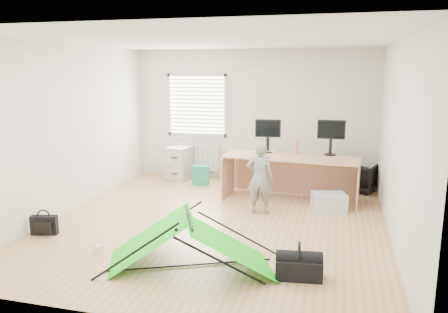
% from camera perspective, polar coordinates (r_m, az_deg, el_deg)
% --- Properties ---
extents(ground, '(5.50, 5.50, 0.00)m').
position_cam_1_polar(ground, '(6.76, -0.87, -8.57)').
color(ground, tan).
rests_on(ground, ground).
extents(back_wall, '(5.00, 0.02, 2.70)m').
position_cam_1_polar(back_wall, '(9.09, 3.79, 5.32)').
color(back_wall, silver).
rests_on(back_wall, ground).
extents(window, '(1.20, 0.06, 1.20)m').
position_cam_1_polar(window, '(9.33, -3.55, 6.71)').
color(window, silver).
rests_on(window, back_wall).
extents(radiator, '(1.00, 0.12, 0.60)m').
position_cam_1_polar(radiator, '(9.45, -3.54, 0.03)').
color(radiator, silver).
rests_on(radiator, back_wall).
extents(desk, '(2.38, 0.91, 0.79)m').
position_cam_1_polar(desk, '(7.83, 8.69, -2.87)').
color(desk, tan).
rests_on(desk, ground).
extents(filing_cabinet, '(0.54, 0.66, 0.70)m').
position_cam_1_polar(filing_cabinet, '(9.31, -5.78, -0.80)').
color(filing_cabinet, '#ADAFB3').
rests_on(filing_cabinet, ground).
extents(monitor_left, '(0.47, 0.14, 0.45)m').
position_cam_1_polar(monitor_left, '(8.07, 5.76, 2.13)').
color(monitor_left, black).
rests_on(monitor_left, desk).
extents(monitor_right, '(0.49, 0.11, 0.46)m').
position_cam_1_polar(monitor_right, '(7.98, 13.76, 1.81)').
color(monitor_right, black).
rests_on(monitor_right, desk).
extents(keyboard, '(0.50, 0.35, 0.02)m').
position_cam_1_polar(keyboard, '(8.09, 5.13, 0.65)').
color(keyboard, beige).
rests_on(keyboard, desk).
extents(thermos, '(0.09, 0.09, 0.25)m').
position_cam_1_polar(thermos, '(8.04, 9.41, 1.30)').
color(thermos, '#C2716C').
rests_on(thermos, desk).
extents(office_chair, '(0.74, 0.75, 0.54)m').
position_cam_1_polar(office_chair, '(8.75, 17.25, -2.60)').
color(office_chair, black).
rests_on(office_chair, ground).
extents(person, '(0.44, 0.30, 1.18)m').
position_cam_1_polar(person, '(7.03, 4.72, -2.79)').
color(person, gray).
rests_on(person, ground).
extents(kite, '(2.16, 1.60, 0.61)m').
position_cam_1_polar(kite, '(5.25, -4.54, -11.08)').
color(kite, '#1CE115').
rests_on(kite, ground).
extents(storage_crate, '(0.62, 0.50, 0.30)m').
position_cam_1_polar(storage_crate, '(7.43, 13.55, -5.83)').
color(storage_crate, silver).
rests_on(storage_crate, ground).
extents(tote_bag, '(0.35, 0.20, 0.39)m').
position_cam_1_polar(tote_bag, '(8.83, -3.05, -2.46)').
color(tote_bag, '#1C8D66').
rests_on(tote_bag, ground).
extents(laptop_bag, '(0.38, 0.20, 0.28)m').
position_cam_1_polar(laptop_bag, '(6.74, -22.42, -8.29)').
color(laptop_bag, black).
rests_on(laptop_bag, ground).
extents(white_box, '(0.11, 0.11, 0.10)m').
position_cam_1_polar(white_box, '(5.93, -16.09, -11.48)').
color(white_box, silver).
rests_on(white_box, ground).
extents(duffel_bag, '(0.55, 0.33, 0.23)m').
position_cam_1_polar(duffel_bag, '(5.12, 9.73, -14.21)').
color(duffel_bag, black).
rests_on(duffel_bag, ground).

